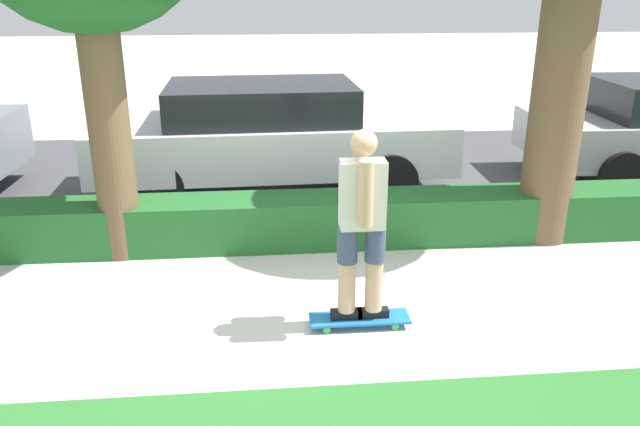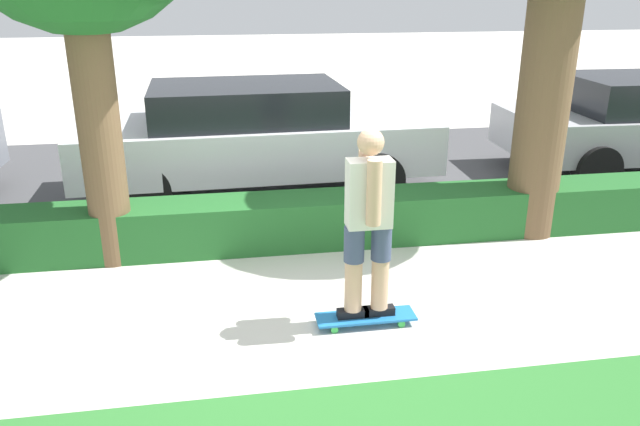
% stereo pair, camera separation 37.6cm
% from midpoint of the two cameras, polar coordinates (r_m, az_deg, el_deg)
% --- Properties ---
extents(ground_plane, '(60.00, 60.00, 0.00)m').
position_cam_midpoint_polar(ground_plane, '(5.40, -2.78, -9.49)').
color(ground_plane, beige).
extents(street_asphalt, '(18.27, 5.00, 0.01)m').
position_cam_midpoint_polar(street_asphalt, '(9.27, -5.84, 3.47)').
color(street_asphalt, '#474749').
rests_on(street_asphalt, ground_plane).
extents(hedge_row, '(18.27, 0.60, 0.53)m').
position_cam_midpoint_polar(hedge_row, '(6.73, -4.42, -0.78)').
color(hedge_row, '#236028').
rests_on(hedge_row, ground_plane).
extents(skateboard, '(0.83, 0.24, 0.08)m').
position_cam_midpoint_polar(skateboard, '(5.26, 2.13, -9.52)').
color(skateboard, '#1E6BAD').
rests_on(skateboard, ground_plane).
extents(skater_person, '(0.48, 0.41, 1.58)m').
position_cam_midpoint_polar(skater_person, '(4.89, 2.26, -0.79)').
color(skater_person, black).
rests_on(skater_person, skateboard).
extents(parked_car_middle, '(4.69, 1.94, 1.45)m').
position_cam_midpoint_polar(parked_car_middle, '(8.39, -7.26, 7.08)').
color(parked_car_middle, silver).
rests_on(parked_car_middle, ground_plane).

